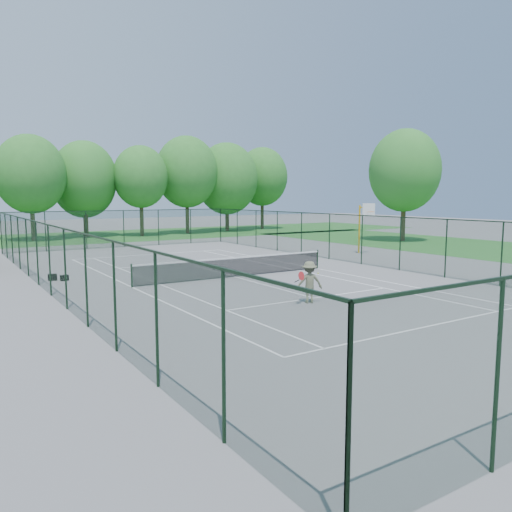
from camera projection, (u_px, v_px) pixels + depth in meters
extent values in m
plane|color=slate|center=(235.00, 277.00, 25.87)|extent=(140.00, 140.00, 0.00)
cube|color=#30752C|center=(87.00, 237.00, 50.92)|extent=(80.00, 16.00, 0.01)
cube|color=#30752C|center=(456.00, 246.00, 42.09)|extent=(14.00, 40.00, 0.01)
cube|color=white|center=(152.00, 254.00, 35.80)|extent=(10.97, 0.08, 0.01)
cube|color=white|center=(423.00, 327.00, 15.94)|extent=(10.97, 0.08, 0.01)
cube|color=white|center=(184.00, 263.00, 31.21)|extent=(8.23, 0.08, 0.01)
cube|color=white|center=(314.00, 298.00, 20.53)|extent=(8.23, 0.08, 0.01)
cube|color=white|center=(317.00, 269.00, 28.81)|extent=(0.08, 23.77, 0.01)
cube|color=white|center=(132.00, 287.00, 22.93)|extent=(0.08, 23.77, 0.01)
cube|color=white|center=(298.00, 270.00, 28.08)|extent=(0.08, 23.77, 0.01)
cube|color=white|center=(160.00, 284.00, 23.66)|extent=(0.08, 23.77, 0.01)
cube|color=white|center=(235.00, 277.00, 25.87)|extent=(0.08, 12.80, 0.01)
cylinder|color=black|center=(132.00, 276.00, 22.85)|extent=(0.08, 0.08, 1.10)
cylinder|color=black|center=(317.00, 259.00, 28.76)|extent=(0.08, 0.08, 1.10)
cube|color=black|center=(235.00, 267.00, 25.81)|extent=(11.00, 0.02, 0.96)
cube|color=white|center=(235.00, 258.00, 25.75)|extent=(11.00, 0.05, 0.07)
cube|color=#183D24|center=(124.00, 229.00, 40.72)|extent=(18.00, 0.02, 3.00)
cube|color=#183D24|center=(362.00, 240.00, 30.52)|extent=(0.02, 36.00, 3.00)
cube|color=#183D24|center=(50.00, 260.00, 20.86)|extent=(0.02, 36.00, 3.00)
cube|color=black|center=(123.00, 210.00, 40.54)|extent=(18.00, 0.05, 0.05)
cube|color=black|center=(362.00, 215.00, 30.34)|extent=(0.05, 36.00, 0.05)
cube|color=black|center=(48.00, 225.00, 20.68)|extent=(0.05, 36.00, 0.05)
cylinder|color=#4A3A23|center=(86.00, 216.00, 50.67)|extent=(0.40, 0.40, 4.20)
ellipsoid|color=#388832|center=(84.00, 178.00, 50.20)|extent=(6.40, 6.40, 7.40)
cylinder|color=#4A3A23|center=(227.00, 213.00, 59.53)|extent=(0.40, 0.40, 4.20)
ellipsoid|color=#388832|center=(227.00, 180.00, 59.06)|extent=(6.40, 6.40, 7.40)
cylinder|color=#F2AD0F|center=(359.00, 229.00, 36.63)|extent=(0.12, 0.12, 3.50)
cube|color=#F2AD0F|center=(364.00, 207.00, 36.07)|extent=(0.08, 0.90, 0.08)
cube|color=white|center=(369.00, 210.00, 35.71)|extent=(1.20, 0.05, 0.90)
torus|color=orange|center=(371.00, 212.00, 35.53)|extent=(0.48, 0.48, 0.02)
cylinder|color=#4A3A23|center=(403.00, 217.00, 46.18)|extent=(0.43, 0.43, 4.54)
ellipsoid|color=#388832|center=(405.00, 170.00, 45.67)|extent=(6.48, 6.48, 7.57)
cube|color=black|center=(52.00, 277.00, 24.75)|extent=(0.43, 0.27, 0.33)
cube|color=black|center=(64.00, 278.00, 24.71)|extent=(0.40, 0.28, 0.29)
imported|color=#5C6046|center=(309.00, 282.00, 19.55)|extent=(1.22, 0.97, 1.65)
sphere|color=#B7C83C|center=(318.00, 273.00, 20.27)|extent=(0.07, 0.07, 0.07)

